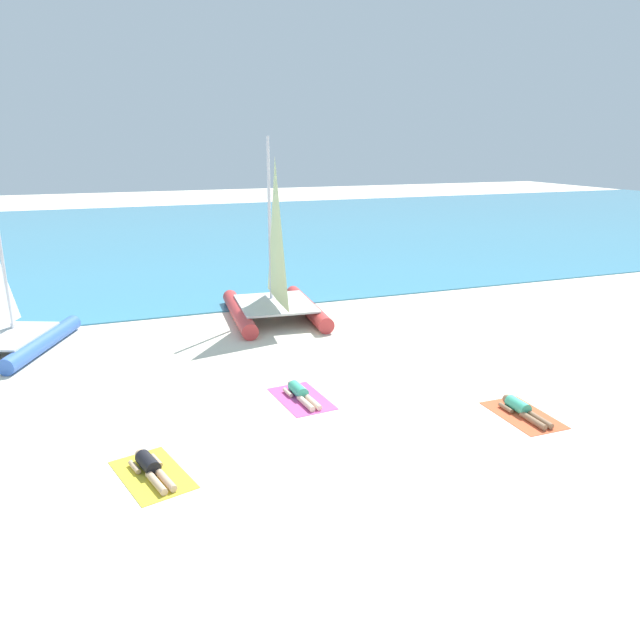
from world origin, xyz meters
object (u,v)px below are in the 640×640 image
(towel_middle, at_px, (302,399))
(towel_right, at_px, (523,415))
(sailboat_red, at_px, (275,293))
(sunbather_right, at_px, (522,409))
(towel_left, at_px, (152,475))
(sunbather_middle, at_px, (300,393))
(sailboat_blue, at_px, (2,325))
(sunbather_left, at_px, (151,467))

(towel_middle, height_order, towel_right, same)
(sailboat_red, xyz_separation_m, towel_right, (3.10, -9.70, -0.93))
(sailboat_red, bearing_deg, sunbather_right, -67.28)
(towel_right, bearing_deg, sunbather_right, 90.08)
(sailboat_red, bearing_deg, towel_left, -114.33)
(sunbather_middle, distance_m, sunbather_right, 5.26)
(sailboat_blue, xyz_separation_m, towel_right, (11.75, -9.23, -0.83))
(towel_right, relative_size, sunbather_right, 1.22)
(sailboat_red, bearing_deg, sailboat_blue, -172.01)
(towel_middle, relative_size, towel_right, 1.00)
(sailboat_red, bearing_deg, towel_middle, -96.49)
(towel_left, xyz_separation_m, towel_right, (8.33, -0.35, 0.00))
(sailboat_blue, relative_size, sailboat_red, 0.89)
(sailboat_red, relative_size, sunbather_middle, 4.01)
(towel_left, xyz_separation_m, towel_middle, (3.82, 2.36, 0.00))
(towel_middle, bearing_deg, sailboat_blue, 137.96)
(sunbather_left, xyz_separation_m, sunbather_right, (8.35, -0.35, 0.00))
(sailboat_red, xyz_separation_m, towel_middle, (-1.41, -7.00, -0.93))
(sailboat_red, height_order, towel_middle, sailboat_red)
(towel_right, height_order, sunbather_right, sunbather_right)
(sailboat_blue, xyz_separation_m, sailboat_red, (8.65, 0.47, 0.10))
(sunbather_left, distance_m, towel_right, 8.36)
(sunbather_middle, bearing_deg, towel_right, -36.71)
(sailboat_red, relative_size, sunbather_right, 4.03)
(sailboat_red, distance_m, towel_right, 10.23)
(sailboat_blue, height_order, towel_middle, sailboat_blue)
(sunbather_left, relative_size, sunbather_middle, 0.99)
(sailboat_blue, relative_size, towel_left, 2.95)
(sunbather_middle, relative_size, towel_right, 0.83)
(sunbather_left, bearing_deg, towel_right, -17.81)
(sunbather_left, relative_size, towel_middle, 0.82)
(sailboat_blue, distance_m, towel_left, 9.55)
(towel_left, height_order, towel_middle, same)
(towel_middle, distance_m, sunbather_right, 5.22)
(towel_left, relative_size, towel_right, 1.00)
(sailboat_blue, xyz_separation_m, towel_left, (3.42, -8.88, -0.83))
(sailboat_blue, bearing_deg, sunbather_left, -45.84)
(sailboat_blue, height_order, towel_right, sailboat_blue)
(sailboat_blue, relative_size, towel_right, 2.95)
(sailboat_blue, bearing_deg, sunbather_right, -14.89)
(sailboat_red, height_order, sunbather_middle, sailboat_red)
(sunbather_middle, height_order, towel_right, sunbather_middle)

